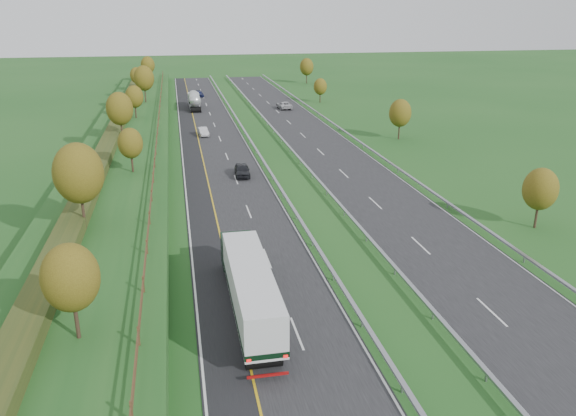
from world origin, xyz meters
name	(u,v)px	position (x,y,z in m)	size (l,w,h in m)	color
ground	(278,161)	(8.00, 55.00, 0.00)	(400.00, 400.00, 0.00)	#1D4E1B
near_carriageway	(218,155)	(0.00, 60.00, 0.02)	(10.50, 200.00, 0.04)	black
far_carriageway	(327,150)	(16.50, 60.00, 0.02)	(10.50, 200.00, 0.04)	black
hard_shoulder	(192,156)	(-3.75, 60.00, 0.02)	(3.00, 200.00, 0.04)	black
lane_markings	(261,153)	(6.40, 59.88, 0.05)	(26.75, 200.00, 0.01)	silver
embankment_left	(125,153)	(-13.00, 60.00, 1.00)	(12.00, 200.00, 2.00)	#1D4E1B
hedge_left	(109,143)	(-15.00, 60.00, 2.55)	(2.20, 180.00, 1.10)	#2C3C18
fence_left	(157,140)	(-8.50, 59.59, 2.73)	(0.12, 189.06, 1.20)	#422B19
median_barrier_near	(256,149)	(5.70, 60.00, 0.61)	(0.32, 200.00, 0.71)	#93969B
median_barrier_far	(290,148)	(10.80, 60.00, 0.61)	(0.32, 200.00, 0.71)	#93969B
outer_barrier_far	(364,144)	(22.30, 60.00, 0.62)	(0.32, 200.00, 0.71)	#93969B
trees_left	(122,119)	(-12.64, 56.63, 6.37)	(6.64, 164.30, 7.66)	#2D2116
trees_far	(353,93)	(29.80, 89.21, 4.25)	(8.45, 118.60, 7.12)	#2D2116
box_lorry	(249,285)	(-1.45, 14.05, 2.33)	(2.58, 16.28, 4.06)	black
road_tanker	(194,100)	(-1.48, 102.15, 1.86)	(2.40, 11.22, 3.46)	silver
car_dark_near	(242,170)	(2.21, 48.46, 0.82)	(1.84, 4.58, 1.56)	black
car_silver_mid	(203,131)	(-1.30, 74.07, 0.72)	(1.45, 4.16, 1.37)	silver
car_small_far	(199,94)	(0.38, 119.71, 0.67)	(1.78, 4.37, 1.27)	#151C44
car_oncoming	(284,105)	(17.28, 98.02, 0.81)	(2.55, 5.53, 1.54)	silver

